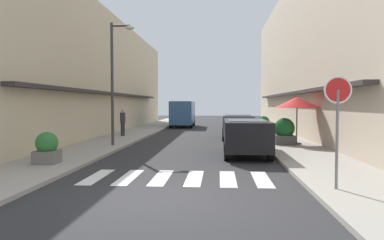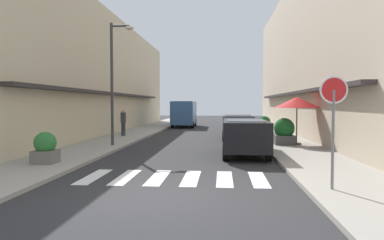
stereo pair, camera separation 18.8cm
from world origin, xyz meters
name	(u,v)px [view 1 (the left image)]	position (x,y,z in m)	size (l,w,h in m)	color
ground_plane	(201,136)	(0.00, 15.29, 0.00)	(84.11, 84.11, 0.00)	#2B2B2D
sidewalk_left	(130,135)	(-4.72, 15.29, 0.06)	(2.76, 53.52, 0.12)	#9E998E
sidewalk_right	(274,136)	(4.72, 15.29, 0.06)	(2.76, 53.52, 0.12)	#9E998E
building_row_left	(78,75)	(-8.59, 16.20, 4.16)	(5.50, 36.41, 8.33)	beige
building_row_right	(333,55)	(8.59, 16.20, 5.34)	(5.50, 36.41, 10.69)	#C6B299
crosswalk	(178,178)	(0.00, 2.10, 0.01)	(5.20, 2.20, 0.01)	silver
parked_car_near	(246,133)	(2.28, 6.83, 0.92)	(1.83, 4.40, 1.47)	black
parked_car_mid	(237,124)	(2.28, 13.74, 0.92)	(1.85, 4.04, 1.47)	#4C5156
delivery_van	(183,112)	(-2.13, 24.84, 1.41)	(2.05, 5.42, 2.37)	#33598C
round_street_sign	(338,103)	(3.93, 0.61, 2.15)	(0.65, 0.07, 2.65)	slate
street_lamp	(116,72)	(-3.81, 9.05, 3.69)	(1.19, 0.28, 5.90)	#38383D
cafe_umbrella	(297,103)	(5.06, 10.19, 2.20)	(2.23, 2.23, 2.36)	#262626
planter_corner	(47,148)	(-4.60, 3.60, 0.64)	(0.74, 0.74, 1.06)	slate
planter_midblock	(284,132)	(4.41, 9.98, 0.76)	(1.00, 1.00, 1.31)	#4C4C4C
planter_far	(263,125)	(4.29, 17.29, 0.63)	(1.06, 1.06, 1.17)	#4C4C4C
pedestrian_walking_near	(123,122)	(-4.86, 14.09, 1.01)	(0.34, 0.34, 1.69)	#282B33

